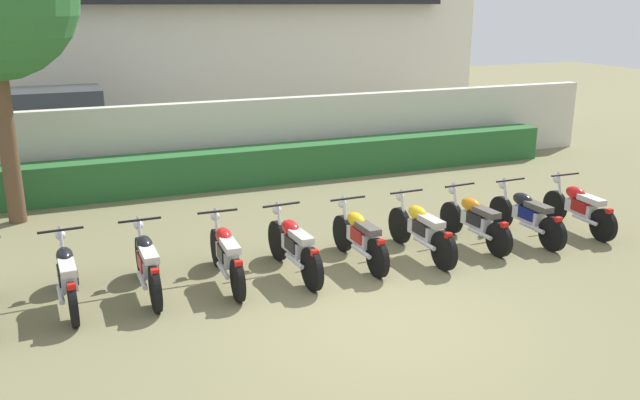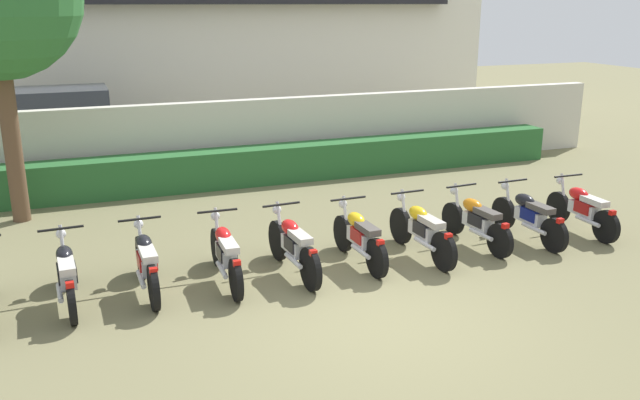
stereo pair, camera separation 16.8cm
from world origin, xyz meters
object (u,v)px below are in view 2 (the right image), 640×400
object	(u,v)px
parked_car	(60,127)
motorcycle_in_row_3	(225,253)
motorcycle_in_row_7	(476,220)
motorcycle_in_row_5	(359,236)
motorcycle_in_row_2	(146,262)
motorcycle_in_row_8	(529,215)
motorcycle_in_row_9	(582,208)
motorcycle_in_row_4	(293,245)
motorcycle_in_row_1	(67,274)
motorcycle_in_row_6	(422,230)

from	to	relation	value
parked_car	motorcycle_in_row_3	distance (m)	9.09
motorcycle_in_row_7	motorcycle_in_row_5	bearing A→B (deg)	87.72
motorcycle_in_row_2	motorcycle_in_row_3	world-z (taller)	motorcycle_in_row_2
motorcycle_in_row_2	motorcycle_in_row_8	distance (m)	6.35
motorcycle_in_row_8	parked_car	bearing A→B (deg)	37.86
motorcycle_in_row_2	motorcycle_in_row_8	bearing A→B (deg)	-92.03
motorcycle_in_row_8	motorcycle_in_row_9	size ratio (longest dim) A/B	1.05
motorcycle_in_row_3	motorcycle_in_row_4	xyz separation A→B (m)	(1.01, -0.07, 0.01)
motorcycle_in_row_8	motorcycle_in_row_5	bearing A→B (deg)	87.51
motorcycle_in_row_2	motorcycle_in_row_1	bearing A→B (deg)	89.69
motorcycle_in_row_7	parked_car	bearing A→B (deg)	32.33
motorcycle_in_row_9	motorcycle_in_row_1	bearing A→B (deg)	90.26
motorcycle_in_row_3	motorcycle_in_row_5	world-z (taller)	motorcycle_in_row_5
motorcycle_in_row_6	motorcycle_in_row_9	xyz separation A→B (m)	(3.23, 0.04, -0.01)
parked_car	motorcycle_in_row_9	distance (m)	12.33
motorcycle_in_row_1	parked_car	bearing A→B (deg)	-2.96
motorcycle_in_row_4	motorcycle_in_row_5	size ratio (longest dim) A/B	1.07
motorcycle_in_row_5	motorcycle_in_row_6	distance (m)	1.05
motorcycle_in_row_1	motorcycle_in_row_8	distance (m)	7.40
parked_car	motorcycle_in_row_4	bearing A→B (deg)	-70.27
motorcycle_in_row_1	motorcycle_in_row_4	size ratio (longest dim) A/B	0.96
motorcycle_in_row_1	motorcycle_in_row_6	distance (m)	5.31
motorcycle_in_row_6	motorcycle_in_row_9	size ratio (longest dim) A/B	1.08
motorcycle_in_row_6	motorcycle_in_row_8	bearing A→B (deg)	-91.06
motorcycle_in_row_8	motorcycle_in_row_3	bearing A→B (deg)	87.34
motorcycle_in_row_1	motorcycle_in_row_2	bearing A→B (deg)	-92.16
motorcycle_in_row_4	parked_car	bearing A→B (deg)	16.25
motorcycle_in_row_5	motorcycle_in_row_8	size ratio (longest dim) A/B	0.95
parked_car	motorcycle_in_row_6	distance (m)	10.40
parked_car	motorcycle_in_row_5	xyz separation A→B (m)	(4.26, -8.86, -0.49)
motorcycle_in_row_6	motorcycle_in_row_7	world-z (taller)	motorcycle_in_row_6
motorcycle_in_row_3	motorcycle_in_row_1	bearing A→B (deg)	90.78
parked_car	motorcycle_in_row_7	world-z (taller)	parked_car
motorcycle_in_row_1	motorcycle_in_row_9	world-z (taller)	motorcycle_in_row_1
motorcycle_in_row_4	motorcycle_in_row_7	xyz separation A→B (m)	(3.24, 0.09, -0.02)
motorcycle_in_row_3	motorcycle_in_row_8	distance (m)	5.24
motorcycle_in_row_8	motorcycle_in_row_4	bearing A→B (deg)	88.10
parked_car	motorcycle_in_row_9	xyz separation A→B (m)	(8.54, -8.89, -0.50)
parked_car	motorcycle_in_row_1	world-z (taller)	parked_car
motorcycle_in_row_2	motorcycle_in_row_3	bearing A→B (deg)	-92.82
motorcycle_in_row_2	motorcycle_in_row_5	size ratio (longest dim) A/B	1.02
motorcycle_in_row_5	motorcycle_in_row_4	bearing A→B (deg)	89.95
motorcycle_in_row_7	motorcycle_in_row_8	world-z (taller)	motorcycle_in_row_8
motorcycle_in_row_8	motorcycle_in_row_1	bearing A→B (deg)	87.41
motorcycle_in_row_1	motorcycle_in_row_5	world-z (taller)	motorcycle_in_row_5
motorcycle_in_row_6	motorcycle_in_row_7	xyz separation A→B (m)	(1.10, 0.13, -0.01)
motorcycle_in_row_4	motorcycle_in_row_8	size ratio (longest dim) A/B	1.02
motorcycle_in_row_1	motorcycle_in_row_2	size ratio (longest dim) A/B	1.01
motorcycle_in_row_8	motorcycle_in_row_9	bearing A→B (deg)	-91.87
parked_car	motorcycle_in_row_6	bearing A→B (deg)	-59.14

